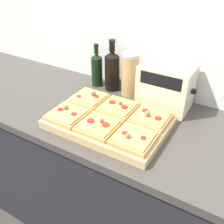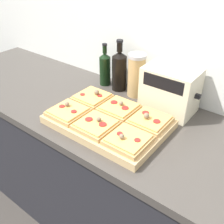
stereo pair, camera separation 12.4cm
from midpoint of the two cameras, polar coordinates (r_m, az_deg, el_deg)
name	(u,v)px [view 1 (the left image)]	position (r m, az deg, el deg)	size (l,w,h in m)	color
wall_back	(157,28)	(1.44, 7.29, 17.64)	(6.00, 0.06, 2.50)	silver
kitchen_counter	(121,180)	(1.59, -0.26, -14.75)	(2.63, 0.67, 0.89)	#232328
cutting_board	(109,122)	(1.24, -3.57, -2.26)	(0.54, 0.37, 0.04)	tan
pizza_slice_back_left	(89,98)	(1.37, -7.67, 2.88)	(0.16, 0.17, 0.06)	tan
pizza_slice_back_center	(118,108)	(1.28, -1.45, 0.89)	(0.16, 0.17, 0.05)	tan
pizza_slice_back_right	(151,118)	(1.21, 5.58, -1.34)	(0.16, 0.17, 0.06)	tan
pizza_slice_front_left	(67,114)	(1.26, -12.50, -0.61)	(0.16, 0.17, 0.05)	tan
pizza_slice_front_center	(99,126)	(1.16, -6.01, -3.06)	(0.16, 0.17, 0.05)	tan
pizza_slice_front_right	(134,138)	(1.08, 1.52, -5.86)	(0.16, 0.17, 0.05)	tan
olive_oil_bottle	(97,69)	(1.57, -5.60, 9.28)	(0.07, 0.07, 0.25)	black
wine_bottle	(112,70)	(1.51, -2.35, 9.10)	(0.08, 0.08, 0.30)	black
grain_jar_tall	(130,74)	(1.46, 1.51, 8.18)	(0.10, 0.10, 0.24)	tan
toaster_oven	(166,87)	(1.35, 9.08, 5.38)	(0.28, 0.18, 0.23)	beige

